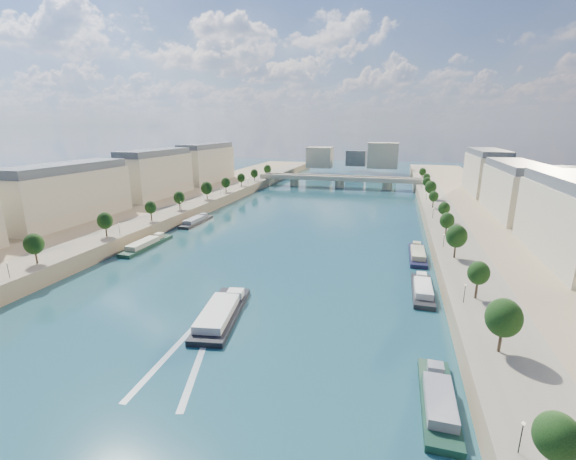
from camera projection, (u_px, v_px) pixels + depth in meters
The scene contains 17 objects.
ground at pixel (291, 237), 146.98m from camera, with size 700.00×700.00×0.00m, color #0C3138.
quay_left at pixel (129, 219), 165.02m from camera, with size 44.00×520.00×5.00m, color #9E8460.
quay_right at pixel (500, 246), 127.64m from camera, with size 44.00×520.00×5.00m, color #9E8460.
pave_left at pixel (159, 215), 160.46m from camera, with size 14.00×520.00×0.10m, color gray.
pave_right at pixel (452, 235), 130.87m from camera, with size 14.00×520.00×0.10m, color gray.
trees_left at pixel (165, 202), 160.39m from camera, with size 4.80×268.80×8.26m.
trees_right at pixel (445, 213), 139.27m from camera, with size 4.80×268.80×8.26m.
lamps_left at pixel (154, 215), 149.28m from camera, with size 0.36×200.36×4.28m.
lamps_right at pixel (438, 223), 135.97m from camera, with size 0.36×200.36×4.28m.
buildings_left at pixel (119, 182), 175.92m from camera, with size 16.00×226.00×23.20m.
buildings_right at pixel (539, 200), 131.78m from camera, with size 16.00×226.00×23.20m.
skyline at pixel (358, 156), 346.45m from camera, with size 79.00×42.00×22.00m.
bridge at pixel (340, 180), 264.60m from camera, with size 112.00×12.00×8.15m.
tour_barge at pixel (221, 313), 85.21m from camera, with size 11.38×26.44×3.63m.
wake at pixel (182, 359), 69.96m from camera, with size 11.78×26.03×0.04m.
moored_barges_left at pixel (77, 277), 105.72m from camera, with size 5.00×152.31×3.60m.
moored_barges_right at pixel (428, 331), 78.09m from camera, with size 5.00×124.24×3.60m.
Camera 1 is at (36.87, -36.29, 40.96)m, focal length 24.00 mm.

